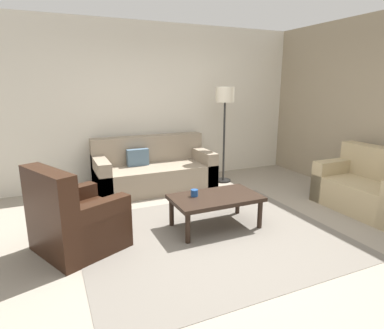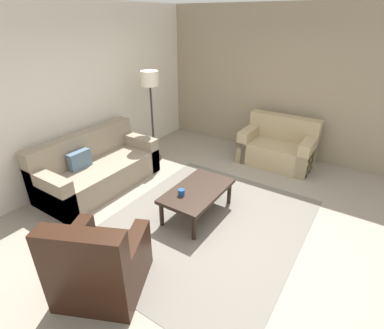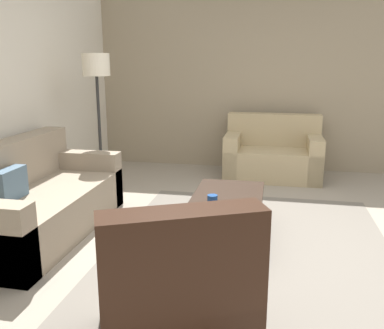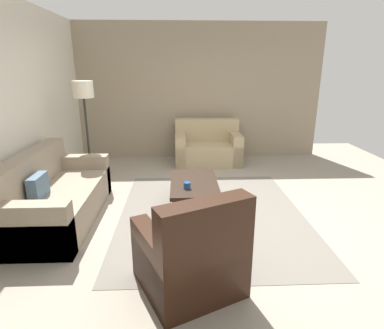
{
  "view_description": "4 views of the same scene",
  "coord_description": "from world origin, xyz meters",
  "px_view_note": "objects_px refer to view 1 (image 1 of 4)",
  "views": [
    {
      "loc": [
        -1.65,
        -3.12,
        1.76
      ],
      "look_at": [
        -0.11,
        0.32,
        0.82
      ],
      "focal_mm": 30.35,
      "sensor_mm": 36.0,
      "label": 1
    },
    {
      "loc": [
        -2.76,
        -1.61,
        2.56
      ],
      "look_at": [
        0.16,
        0.31,
        0.78
      ],
      "focal_mm": 27.32,
      "sensor_mm": 36.0,
      "label": 2
    },
    {
      "loc": [
        -3.48,
        -0.16,
        1.62
      ],
      "look_at": [
        0.07,
        0.54,
        0.72
      ],
      "focal_mm": 39.14,
      "sensor_mm": 36.0,
      "label": 3
    },
    {
      "loc": [
        -3.87,
        0.43,
        1.92
      ],
      "look_at": [
        0.33,
        0.25,
        0.61
      ],
      "focal_mm": 29.5,
      "sensor_mm": 36.0,
      "label": 4
    }
  ],
  "objects_px": {
    "cup": "(194,193)",
    "couch_main": "(153,171)",
    "couch_loveseat": "(371,189)",
    "lamp_standing": "(225,105)",
    "armchair_leather": "(73,224)",
    "coffee_table": "(216,200)"
  },
  "relations": [
    {
      "from": "armchair_leather",
      "to": "cup",
      "type": "relative_size",
      "value": 11.89
    },
    {
      "from": "armchair_leather",
      "to": "cup",
      "type": "height_order",
      "value": "armchair_leather"
    },
    {
      "from": "coffee_table",
      "to": "cup",
      "type": "bearing_deg",
      "value": 157.32
    },
    {
      "from": "lamp_standing",
      "to": "couch_main",
      "type": "bearing_deg",
      "value": 172.58
    },
    {
      "from": "couch_main",
      "to": "armchair_leather",
      "type": "xyz_separation_m",
      "value": [
        -1.44,
        -1.76,
        0.01
      ]
    },
    {
      "from": "couch_loveseat",
      "to": "lamp_standing",
      "type": "relative_size",
      "value": 0.78
    },
    {
      "from": "cup",
      "to": "couch_loveseat",
      "type": "bearing_deg",
      "value": -10.93
    },
    {
      "from": "couch_loveseat",
      "to": "coffee_table",
      "type": "bearing_deg",
      "value": 170.38
    },
    {
      "from": "couch_loveseat",
      "to": "cup",
      "type": "bearing_deg",
      "value": 169.07
    },
    {
      "from": "coffee_table",
      "to": "cup",
      "type": "relative_size",
      "value": 12.3
    },
    {
      "from": "couch_loveseat",
      "to": "cup",
      "type": "xyz_separation_m",
      "value": [
        -2.55,
        0.49,
        0.15
      ]
    },
    {
      "from": "cup",
      "to": "couch_main",
      "type": "bearing_deg",
      "value": 89.55
    },
    {
      "from": "lamp_standing",
      "to": "cup",
      "type": "bearing_deg",
      "value": -129.57
    },
    {
      "from": "couch_loveseat",
      "to": "cup",
      "type": "relative_size",
      "value": 14.84
    },
    {
      "from": "couch_main",
      "to": "coffee_table",
      "type": "relative_size",
      "value": 1.8
    },
    {
      "from": "lamp_standing",
      "to": "couch_loveseat",
      "type": "bearing_deg",
      "value": -59.32
    },
    {
      "from": "couch_loveseat",
      "to": "cup",
      "type": "height_order",
      "value": "couch_loveseat"
    },
    {
      "from": "couch_main",
      "to": "couch_loveseat",
      "type": "bearing_deg",
      "value": -41.61
    },
    {
      "from": "armchair_leather",
      "to": "coffee_table",
      "type": "distance_m",
      "value": 1.68
    },
    {
      "from": "couch_loveseat",
      "to": "lamp_standing",
      "type": "xyz_separation_m",
      "value": [
        -1.24,
        2.08,
        1.11
      ]
    },
    {
      "from": "couch_loveseat",
      "to": "coffee_table",
      "type": "xyz_separation_m",
      "value": [
        -2.31,
        0.39,
        0.06
      ]
    },
    {
      "from": "armchair_leather",
      "to": "cup",
      "type": "bearing_deg",
      "value": 0.22
    }
  ]
}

